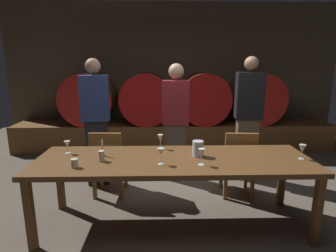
% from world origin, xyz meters
% --- Properties ---
extents(ground_plane, '(9.05, 9.05, 0.00)m').
position_xyz_m(ground_plane, '(0.00, 0.00, 0.00)').
color(ground_plane, brown).
extents(back_wall, '(6.96, 0.24, 2.93)m').
position_xyz_m(back_wall, '(0.00, 3.19, 1.46)').
color(back_wall, brown).
rests_on(back_wall, ground).
extents(barrel_shelf, '(6.26, 0.90, 0.53)m').
position_xyz_m(barrel_shelf, '(0.00, 2.64, 0.27)').
color(barrel_shelf, brown).
rests_on(barrel_shelf, ground).
extents(wine_barrel_far_left, '(1.00, 0.91, 1.00)m').
position_xyz_m(wine_barrel_far_left, '(-1.66, 2.64, 1.03)').
color(wine_barrel_far_left, brown).
rests_on(wine_barrel_far_left, barrel_shelf).
extents(wine_barrel_center_left, '(1.00, 0.91, 1.00)m').
position_xyz_m(wine_barrel_center_left, '(-0.53, 2.64, 1.03)').
color(wine_barrel_center_left, '#513319').
rests_on(wine_barrel_center_left, barrel_shelf).
extents(wine_barrel_center_right, '(1.00, 0.91, 1.00)m').
position_xyz_m(wine_barrel_center_right, '(0.58, 2.64, 1.03)').
color(wine_barrel_center_right, brown).
rests_on(wine_barrel_center_right, barrel_shelf).
extents(wine_barrel_far_right, '(1.00, 0.91, 1.00)m').
position_xyz_m(wine_barrel_far_right, '(1.63, 2.64, 1.03)').
color(wine_barrel_far_right, brown).
rests_on(wine_barrel_far_right, barrel_shelf).
extents(dining_table, '(2.81, 0.88, 0.76)m').
position_xyz_m(dining_table, '(-0.12, -0.17, 0.69)').
color(dining_table, brown).
rests_on(dining_table, ground).
extents(chair_left, '(0.42, 0.42, 0.88)m').
position_xyz_m(chair_left, '(-0.93, 0.53, 0.49)').
color(chair_left, brown).
rests_on(chair_left, ground).
extents(chair_right, '(0.42, 0.42, 0.88)m').
position_xyz_m(chair_right, '(0.74, 0.48, 0.49)').
color(chair_right, brown).
rests_on(chair_right, ground).
extents(guest_left, '(0.41, 0.29, 1.78)m').
position_xyz_m(guest_left, '(-1.15, 0.92, 0.91)').
color(guest_left, black).
rests_on(guest_left, ground).
extents(guest_center, '(0.41, 0.29, 1.71)m').
position_xyz_m(guest_center, '(-0.03, 1.07, 0.88)').
color(guest_center, brown).
rests_on(guest_center, ground).
extents(guest_right, '(0.40, 0.27, 1.81)m').
position_xyz_m(guest_right, '(1.02, 1.07, 0.93)').
color(guest_right, brown).
rests_on(guest_right, ground).
extents(candle_center, '(0.05, 0.05, 0.20)m').
position_xyz_m(candle_center, '(-0.86, -0.07, 0.81)').
color(candle_center, olive).
rests_on(candle_center, dining_table).
extents(pitcher, '(0.12, 0.12, 0.16)m').
position_xyz_m(pitcher, '(0.14, -0.10, 0.84)').
color(pitcher, silver).
rests_on(pitcher, dining_table).
extents(wine_glass_far_left, '(0.06, 0.06, 0.14)m').
position_xyz_m(wine_glass_far_left, '(-1.26, 0.02, 0.86)').
color(wine_glass_far_left, silver).
rests_on(wine_glass_far_left, dining_table).
extents(wine_glass_left, '(0.06, 0.06, 0.16)m').
position_xyz_m(wine_glass_left, '(-0.26, 0.17, 0.87)').
color(wine_glass_left, white).
rests_on(wine_glass_left, dining_table).
extents(wine_glass_center, '(0.07, 0.07, 0.16)m').
position_xyz_m(wine_glass_center, '(-0.25, -0.33, 0.88)').
color(wine_glass_center, silver).
rests_on(wine_glass_center, dining_table).
extents(wine_glass_right, '(0.06, 0.06, 0.16)m').
position_xyz_m(wine_glass_right, '(0.14, -0.36, 0.87)').
color(wine_glass_right, white).
rests_on(wine_glass_right, dining_table).
extents(wine_glass_far_right, '(0.07, 0.07, 0.15)m').
position_xyz_m(wine_glass_far_right, '(1.18, -0.22, 0.86)').
color(wine_glass_far_right, silver).
rests_on(wine_glass_far_right, dining_table).
extents(cup_left, '(0.07, 0.07, 0.08)m').
position_xyz_m(cup_left, '(-1.06, -0.39, 0.80)').
color(cup_left, beige).
rests_on(cup_left, dining_table).
extents(cup_right, '(0.06, 0.06, 0.11)m').
position_xyz_m(cup_right, '(-0.84, -0.23, 0.81)').
color(cup_right, beige).
rests_on(cup_right, dining_table).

